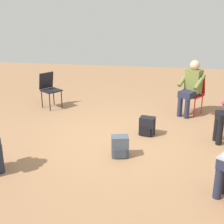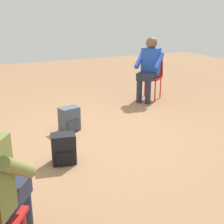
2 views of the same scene
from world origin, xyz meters
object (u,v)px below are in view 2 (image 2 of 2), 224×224
object	(u,v)px
backpack_by_empty_chair	(64,150)
chair_southeast	(152,74)
person_in_blue	(149,66)
backpack_near_laptop_user	(69,120)

from	to	relation	value
backpack_by_empty_chair	chair_southeast	bearing A→B (deg)	-51.07
chair_southeast	person_in_blue	bearing A→B (deg)	90.00
person_in_blue	backpack_by_empty_chair	xyz separation A→B (m)	(-1.90, 2.35, -0.54)
chair_southeast	backpack_near_laptop_user	size ratio (longest dim) A/B	2.36
person_in_blue	backpack_near_laptop_user	bearing A→B (deg)	77.02
chair_southeast	backpack_near_laptop_user	world-z (taller)	chair_southeast
person_in_blue	backpack_by_empty_chair	size ratio (longest dim) A/B	3.44
person_in_blue	backpack_by_empty_chair	bearing A→B (deg)	90.86
chair_southeast	backpack_near_laptop_user	xyz separation A→B (m)	(-1.02, 2.09, -0.34)
backpack_near_laptop_user	backpack_by_empty_chair	world-z (taller)	same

